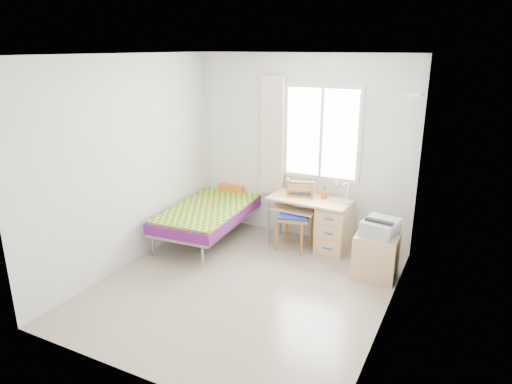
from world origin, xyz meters
TOP-DOWN VIEW (x-y plane):
  - floor at (0.00, 0.00)m, footprint 3.50×3.50m
  - ceiling at (0.00, 0.00)m, footprint 3.50×3.50m
  - wall_back at (0.00, 1.75)m, footprint 3.20×0.00m
  - wall_left at (-1.60, 0.00)m, footprint 0.00×3.50m
  - wall_right at (1.60, 0.00)m, footprint 0.00×3.50m
  - window at (0.30, 1.73)m, footprint 1.10×0.04m
  - curtain at (-0.42, 1.68)m, footprint 0.35×0.05m
  - floating_shelf at (1.49, 1.40)m, footprint 0.20×0.32m
  - bed at (-1.07, 1.17)m, footprint 1.08×2.11m
  - desk at (0.57, 1.41)m, footprint 1.14×0.58m
  - chair at (0.13, 1.29)m, footprint 0.50×0.50m
  - cabinet at (1.31, 0.95)m, footprint 0.51×0.45m
  - printer at (1.33, 0.97)m, footprint 0.44×0.49m
  - laptop at (0.10, 1.47)m, footprint 0.37×0.29m
  - pen_cup at (0.44, 1.54)m, footprint 0.08×0.08m
  - task_lamp at (0.72, 1.34)m, footprint 0.22×0.31m
  - book at (0.08, 1.42)m, footprint 0.15×0.20m

SIDE VIEW (x-z plane):
  - floor at x=0.00m, z-range 0.00..0.00m
  - cabinet at x=1.31m, z-range 0.00..0.54m
  - desk at x=0.57m, z-range 0.03..0.73m
  - bed at x=-1.07m, z-range -0.01..0.88m
  - chair at x=0.13m, z-range 0.06..1.01m
  - book at x=0.08m, z-range 0.58..0.60m
  - printer at x=1.33m, z-range 0.54..0.73m
  - laptop at x=0.10m, z-range 0.70..0.72m
  - pen_cup at x=0.44m, z-range 0.70..0.80m
  - task_lamp at x=0.72m, z-range 0.74..1.12m
  - wall_left at x=-1.60m, z-range -0.45..3.05m
  - wall_right at x=1.60m, z-range -0.45..3.05m
  - wall_back at x=0.00m, z-range -0.30..2.90m
  - curtain at x=-0.42m, z-range 0.60..2.30m
  - window at x=0.30m, z-range 0.90..2.20m
  - floating_shelf at x=1.49m, z-range 2.13..2.17m
  - ceiling at x=0.00m, z-range 2.60..2.60m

